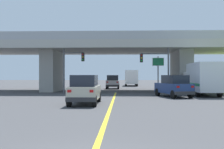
{
  "coord_description": "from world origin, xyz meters",
  "views": [
    {
      "loc": [
        0.71,
        -5.75,
        2.01
      ],
      "look_at": [
        -0.35,
        23.67,
        2.09
      ],
      "focal_mm": 44.26,
      "sensor_mm": 36.0,
      "label": 1
    }
  ],
  "objects": [
    {
      "name": "highway_sign",
      "position": [
        4.84,
        25.88,
        2.98
      ],
      "size": [
        1.31,
        0.17,
        4.17
      ],
      "color": "slate",
      "rests_on": "ground"
    },
    {
      "name": "sedan_oncoming",
      "position": [
        -0.66,
        35.58,
        1.01
      ],
      "size": [
        1.93,
        4.49,
        2.02
      ],
      "color": "silver",
      "rests_on": "ground"
    },
    {
      "name": "suv_lead",
      "position": [
        -1.84,
        13.25,
        1.01
      ],
      "size": [
        1.89,
        4.51,
        2.02
      ],
      "color": "#B7B29E",
      "rests_on": "ground"
    },
    {
      "name": "traffic_signal_nearside",
      "position": [
        4.67,
        24.47,
        3.22
      ],
      "size": [
        3.19,
        0.36,
        5.1
      ],
      "color": "#56595E",
      "rests_on": "ground"
    },
    {
      "name": "box_truck",
      "position": [
        8.71,
        21.95,
        1.68
      ],
      "size": [
        2.33,
        7.16,
        3.21
      ],
      "color": "silver",
      "rests_on": "ground"
    },
    {
      "name": "lane_divider_stripe",
      "position": [
        0.0,
        13.08,
        0.0
      ],
      "size": [
        0.2,
        26.15,
        0.01
      ],
      "primitive_type": "cube",
      "color": "yellow",
      "rests_on": "ground"
    },
    {
      "name": "suv_crossing",
      "position": [
        5.48,
        19.81,
        1.01
      ],
      "size": [
        3.04,
        4.81,
        2.02
      ],
      "rotation": [
        0.0,
        0.0,
        0.29
      ],
      "color": "navy",
      "rests_on": "ground"
    },
    {
      "name": "overpass_bridge",
      "position": [
        0.0,
        29.06,
        4.79
      ],
      "size": [
        33.98,
        10.3,
        6.82
      ],
      "color": "#A8A59E",
      "rests_on": "ground"
    },
    {
      "name": "ground",
      "position": [
        0.0,
        29.06,
        0.0
      ],
      "size": [
        160.0,
        160.0,
        0.0
      ],
      "primitive_type": "plane",
      "color": "#424244"
    },
    {
      "name": "traffic_signal_farside",
      "position": [
        -4.99,
        24.87,
        3.26
      ],
      "size": [
        2.39,
        0.36,
        5.19
      ],
      "color": "#56595E",
      "rests_on": "ground"
    },
    {
      "name": "semi_truck_distant",
      "position": [
        2.45,
        46.53,
        1.56
      ],
      "size": [
        2.33,
        7.07,
        2.93
      ],
      "color": "navy",
      "rests_on": "ground"
    }
  ]
}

